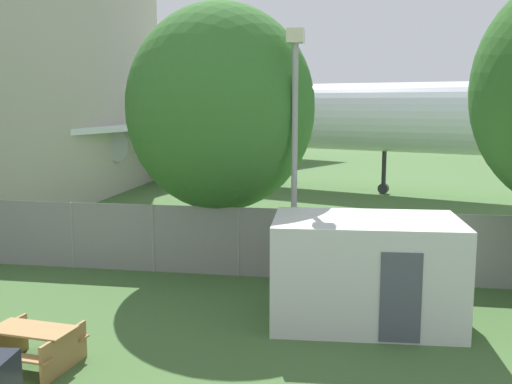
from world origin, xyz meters
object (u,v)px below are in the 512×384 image
Objects in this scene: portable_cabin at (366,270)px; airplane at (199,116)px; tree_behind_benches at (221,108)px; picnic_bench_near_cabin at (33,343)px.

airplane is at bearing 109.64° from portable_cabin.
portable_cabin is (10.39, -24.02, -2.91)m from airplane.
portable_cabin is at bearing -46.56° from airplane.
airplane is at bearing 107.01° from tree_behind_benches.
picnic_bench_near_cabin is at bearing -104.22° from tree_behind_benches.
picnic_bench_near_cabin is (4.22, -27.51, -3.64)m from airplane.
tree_behind_benches is at bearing 133.04° from portable_cabin.
portable_cabin is 0.55× the size of tree_behind_benches.
airplane is at bearing 98.72° from picnic_bench_near_cabin.
airplane reaches higher than picnic_bench_near_cabin.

